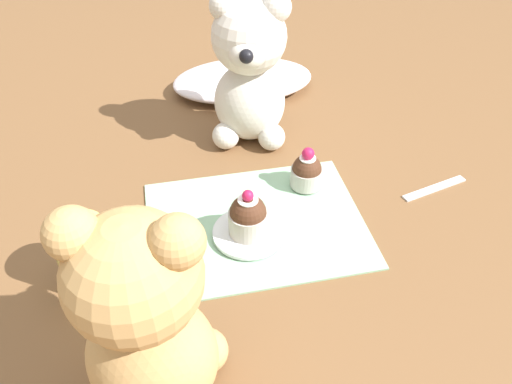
{
  "coord_description": "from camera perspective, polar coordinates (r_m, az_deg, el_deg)",
  "views": [
    {
      "loc": [
        -0.09,
        -0.45,
        0.46
      ],
      "look_at": [
        0.0,
        0.0,
        0.06
      ],
      "focal_mm": 35.0,
      "sensor_mm": 36.0,
      "label": 1
    }
  ],
  "objects": [
    {
      "name": "knitted_placemat",
      "position": [
        0.65,
        0.0,
        -3.55
      ],
      "size": [
        0.28,
        0.21,
        0.01
      ],
      "primitive_type": "cube",
      "color": "#8EBC99",
      "rests_on": "ground_plane"
    },
    {
      "name": "teddy_bear_tan",
      "position": [
        0.43,
        -12.4,
        -14.16
      ],
      "size": [
        0.14,
        0.13,
        0.23
      ],
      "rotation": [
        0.0,
        0.0,
        2.83
      ],
      "color": "tan",
      "rests_on": "ground_plane"
    },
    {
      "name": "cupcake_near_tan_bear",
      "position": [
        0.61,
        -0.9,
        -2.82
      ],
      "size": [
        0.05,
        0.05,
        0.07
      ],
      "color": "#B2ADA3",
      "rests_on": "saucer_plate"
    },
    {
      "name": "teddy_bear_cream",
      "position": [
        0.75,
        -0.78,
        13.61
      ],
      "size": [
        0.13,
        0.13,
        0.23
      ],
      "rotation": [
        0.0,
        0.0,
        -0.25
      ],
      "color": "silver",
      "rests_on": "ground_plane"
    },
    {
      "name": "ground_plane",
      "position": [
        0.65,
        0.0,
        -3.74
      ],
      "size": [
        4.0,
        4.0,
        0.0
      ],
      "primitive_type": "plane",
      "color": "brown"
    },
    {
      "name": "saucer_plate",
      "position": [
        0.63,
        -0.88,
        -4.64
      ],
      "size": [
        0.09,
        0.09,
        0.01
      ],
      "primitive_type": "cylinder",
      "color": "silver",
      "rests_on": "knitted_placemat"
    },
    {
      "name": "juice_glass",
      "position": [
        0.59,
        -18.93,
        -6.88
      ],
      "size": [
        0.06,
        0.06,
        0.09
      ],
      "primitive_type": "cylinder",
      "color": "#EADB66",
      "rests_on": "ground_plane"
    },
    {
      "name": "cupcake_near_cream_bear",
      "position": [
        0.69,
        5.81,
        2.33
      ],
      "size": [
        0.04,
        0.04,
        0.06
      ],
      "color": "#B2ADA3",
      "rests_on": "knitted_placemat"
    },
    {
      "name": "tulle_cloth",
      "position": [
        0.92,
        -1.51,
        12.7
      ],
      "size": [
        0.25,
        0.15,
        0.04
      ],
      "primitive_type": "ellipsoid",
      "color": "silver",
      "rests_on": "ground_plane"
    },
    {
      "name": "teaspoon",
      "position": [
        0.74,
        19.74,
        0.47
      ],
      "size": [
        0.1,
        0.04,
        0.01
      ],
      "primitive_type": "cube",
      "rotation": [
        0.0,
        0.0,
        3.39
      ],
      "color": "silver",
      "rests_on": "ground_plane"
    }
  ]
}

